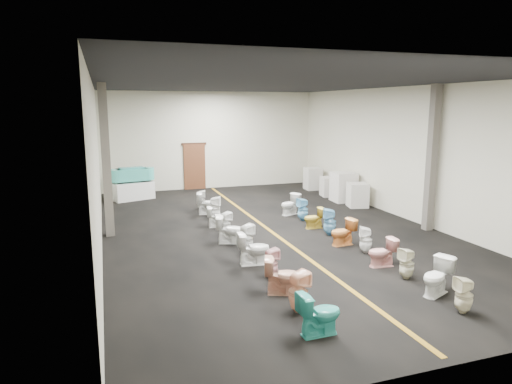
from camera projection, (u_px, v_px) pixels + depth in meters
floor at (270, 230)px, 14.32m from camera, size 16.00×16.00×0.00m
ceiling at (270, 83)px, 13.48m from camera, size 16.00×16.00×0.00m
wall_back at (211, 140)px, 21.34m from camera, size 10.00×0.00×10.00m
wall_front at (467, 221)px, 6.45m from camera, size 10.00×0.00×10.00m
wall_left at (97, 166)px, 12.33m from camera, size 0.00×16.00×16.00m
wall_right at (408, 154)px, 15.47m from camera, size 0.00×16.00×16.00m
aisle_stripe at (270, 230)px, 14.32m from camera, size 0.12×15.60×0.01m
back_door at (195, 167)px, 21.26m from camera, size 1.00×0.10×2.10m
door_frame at (194, 144)px, 21.07m from camera, size 1.15×0.08×0.10m
column_left at (106, 161)px, 13.34m from camera, size 0.25×0.25×4.50m
column_right at (432, 159)px, 14.00m from camera, size 0.25×0.25×4.50m
display_table at (133, 191)px, 19.00m from camera, size 1.81×1.32×0.73m
bathtub at (132, 174)px, 18.87m from camera, size 1.84×0.88×0.55m
appliance_crate_a at (358, 195)px, 17.58m from camera, size 0.87×0.87×0.92m
appliance_crate_b at (343, 187)px, 18.57m from camera, size 0.91×0.91×1.20m
appliance_crate_c at (330, 187)px, 19.70m from camera, size 0.85×0.85×0.83m
appliance_crate_d at (313, 179)px, 21.26m from camera, size 0.77×0.77×1.01m
toilet_left_0 at (319, 313)px, 7.73m from camera, size 0.77×0.45×0.77m
toilet_left_1 at (298, 292)px, 8.58m from camera, size 0.45×0.45×0.81m
toilet_left_2 at (283, 276)px, 9.43m from camera, size 0.87×0.68×0.78m
toilet_left_3 at (271, 263)px, 10.31m from camera, size 0.35×0.35×0.69m
toilet_left_4 at (254, 249)px, 11.18m from camera, size 0.83×0.53×0.81m
toilet_left_5 at (246, 239)px, 12.06m from camera, size 0.45×0.45×0.78m
toilet_left_6 at (230, 230)px, 12.92m from camera, size 0.87×0.67×0.78m
toilet_left_7 at (225, 224)px, 13.71m from camera, size 0.43×0.43×0.72m
toilet_left_8 at (217, 217)px, 14.67m from camera, size 0.70×0.46×0.67m
toilet_left_9 at (215, 209)px, 15.47m from camera, size 0.50×0.49×0.83m
toilet_left_10 at (208, 203)px, 16.39m from camera, size 0.86×0.61×0.79m
toilet_left_11 at (201, 200)px, 17.26m from camera, size 0.39×0.38×0.71m
toilet_right_0 at (464, 295)px, 8.55m from camera, size 0.36×0.35×0.71m
toilet_right_1 at (437, 277)px, 9.37m from camera, size 0.88×0.71×0.78m
toilet_right_2 at (407, 264)px, 10.25m from camera, size 0.36×0.35×0.72m
toilet_right_3 at (382, 252)px, 11.04m from camera, size 0.71×0.44×0.71m
toilet_right_4 at (366, 240)px, 12.05m from camera, size 0.43×0.43×0.72m
toilet_right_5 at (343, 232)px, 12.74m from camera, size 0.77×0.50×0.74m
toilet_right_6 at (330, 222)px, 13.71m from camera, size 0.49×0.48×0.83m
toilet_right_7 at (314, 218)px, 14.51m from camera, size 0.65×0.38×0.66m
toilet_right_8 at (303, 209)px, 15.46m from camera, size 0.39×0.38×0.78m
toilet_right_9 at (290, 204)px, 16.31m from camera, size 0.85×0.68×0.76m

